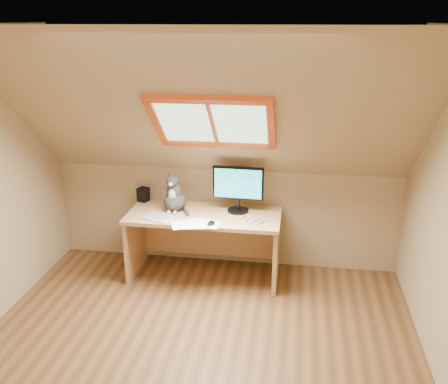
# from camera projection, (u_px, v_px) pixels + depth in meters

# --- Properties ---
(ground) EXTENTS (3.50, 3.50, 0.00)m
(ground) POSITION_uv_depth(u_px,v_px,m) (190.00, 367.00, 3.68)
(ground) COLOR brown
(ground) RESTS_ON ground
(room_shell) EXTENTS (3.52, 3.52, 2.41)m
(room_shell) POSITION_uv_depth(u_px,v_px,m) (182.00, 188.00, 3.12)
(room_shell) COLOR tan
(room_shell) RESTS_ON ground
(desk) EXTENTS (1.46, 0.64, 0.67)m
(desk) POSITION_uv_depth(u_px,v_px,m) (205.00, 231.00, 4.90)
(desk) COLOR tan
(desk) RESTS_ON ground
(monitor) EXTENTS (0.49, 0.21, 0.45)m
(monitor) POSITION_uv_depth(u_px,v_px,m) (238.00, 186.00, 4.74)
(monitor) COLOR black
(monitor) RESTS_ON desk
(cat) EXTENTS (0.23, 0.27, 0.40)m
(cat) POSITION_uv_depth(u_px,v_px,m) (174.00, 196.00, 4.81)
(cat) COLOR #3C3735
(cat) RESTS_ON desk
(desk_speaker) EXTENTS (0.12, 0.12, 0.14)m
(desk_speaker) POSITION_uv_depth(u_px,v_px,m) (143.00, 194.00, 5.08)
(desk_speaker) COLOR black
(desk_speaker) RESTS_ON desk
(graphics_tablet) EXTENTS (0.33, 0.28, 0.01)m
(graphics_tablet) POSITION_uv_depth(u_px,v_px,m) (160.00, 218.00, 4.66)
(graphics_tablet) COLOR #B2B2B7
(graphics_tablet) RESTS_ON desk
(mouse) EXTENTS (0.09, 0.12, 0.03)m
(mouse) POSITION_uv_depth(u_px,v_px,m) (211.00, 223.00, 4.51)
(mouse) COLOR black
(mouse) RESTS_ON desk
(papers) EXTENTS (0.35, 0.30, 0.01)m
(papers) POSITION_uv_depth(u_px,v_px,m) (194.00, 224.00, 4.53)
(papers) COLOR white
(papers) RESTS_ON desk
(cables) EXTENTS (0.51, 0.26, 0.01)m
(cables) POSITION_uv_depth(u_px,v_px,m) (242.00, 220.00, 4.60)
(cables) COLOR silver
(cables) RESTS_ON desk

